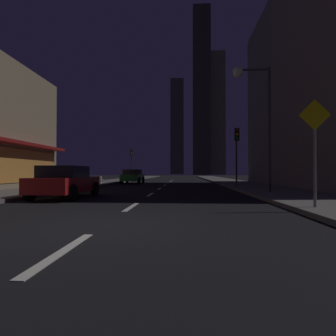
{
  "coord_description": "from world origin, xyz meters",
  "views": [
    {
      "loc": [
        1.79,
        -5.96,
        1.17
      ],
      "look_at": [
        0.0,
        23.8,
        1.62
      ],
      "focal_mm": 29.61,
      "sensor_mm": 36.0,
      "label": 1
    }
  ],
  "objects": [
    {
      "name": "pedestrian_crossing_sign",
      "position": [
        5.6,
        2.37,
        2.02
      ],
      "size": [
        0.91,
        0.08,
        3.15
      ],
      "color": "slate",
      "rests_on": "sidewalk_right"
    },
    {
      "name": "skyscraper_distant_tall",
      "position": [
        -2.58,
        157.49,
        27.95
      ],
      "size": [
        7.76,
        7.44,
        55.9
      ],
      "primitive_type": "cube",
      "color": "#615C49",
      "rests_on": "ground"
    },
    {
      "name": "skyscraper_distant_mid",
      "position": [
        9.17,
        113.79,
        36.36
      ],
      "size": [
        7.43,
        6.01,
        72.72
      ],
      "primitive_type": "cube",
      "color": "#413E31",
      "rests_on": "ground"
    },
    {
      "name": "car_parked_far",
      "position": [
        -3.6,
        22.49,
        0.74
      ],
      "size": [
        1.98,
        4.24,
        1.45
      ],
      "color": "#1E722D",
      "rests_on": "ground"
    },
    {
      "name": "street_lamp_right",
      "position": [
        5.38,
        8.71,
        5.07
      ],
      "size": [
        1.96,
        0.56,
        6.58
      ],
      "color": "#38383D",
      "rests_on": "sidewalk_right"
    },
    {
      "name": "skyscraper_distant_short",
      "position": [
        17.31,
        127.94,
        29.06
      ],
      "size": [
        7.18,
        8.95,
        58.12
      ],
      "primitive_type": "cube",
      "color": "#65604B",
      "rests_on": "ground"
    },
    {
      "name": "sidewalk_left",
      "position": [
        -7.0,
        32.0,
        0.07
      ],
      "size": [
        4.0,
        76.0,
        0.15
      ],
      "primitive_type": "cube",
      "color": "#605E59",
      "rests_on": "ground"
    },
    {
      "name": "traffic_light_far_left",
      "position": [
        -5.5,
        31.81,
        3.19
      ],
      "size": [
        0.32,
        0.48,
        4.2
      ],
      "color": "#2D2D2D",
      "rests_on": "sidewalk_left"
    },
    {
      "name": "fire_hydrant_far_left",
      "position": [
        -5.9,
        18.96,
        0.45
      ],
      "size": [
        0.42,
        0.3,
        0.65
      ],
      "color": "#B2B2B2",
      "rests_on": "sidewalk_left"
    },
    {
      "name": "lane_marking_center",
      "position": [
        0.0,
        16.2,
        0.01
      ],
      "size": [
        0.16,
        38.6,
        0.01
      ],
      "color": "silver",
      "rests_on": "ground"
    },
    {
      "name": "traffic_light_near_right",
      "position": [
        5.5,
        13.97,
        3.19
      ],
      "size": [
        0.32,
        0.48,
        4.2
      ],
      "color": "#2D2D2D",
      "rests_on": "sidewalk_right"
    },
    {
      "name": "car_parked_near",
      "position": [
        -3.6,
        6.25,
        0.74
      ],
      "size": [
        1.98,
        4.24,
        1.45
      ],
      "color": "#B21919",
      "rests_on": "ground"
    },
    {
      "name": "ground_plane",
      "position": [
        0.0,
        32.0,
        -0.05
      ],
      "size": [
        78.0,
        136.0,
        0.1
      ],
      "primitive_type": "cube",
      "color": "black"
    },
    {
      "name": "sidewalk_right",
      "position": [
        7.0,
        32.0,
        0.07
      ],
      "size": [
        4.0,
        76.0,
        0.15
      ],
      "primitive_type": "cube",
      "color": "#605E59",
      "rests_on": "ground"
    }
  ]
}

